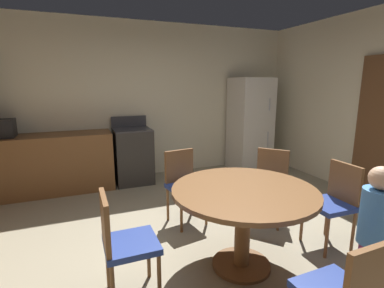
{
  "coord_description": "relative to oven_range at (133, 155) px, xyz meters",
  "views": [
    {
      "loc": [
        -1.12,
        -2.27,
        1.66
      ],
      "look_at": [
        0.25,
        1.18,
        0.87
      ],
      "focal_mm": 26.9,
      "sensor_mm": 36.0,
      "label": 1
    }
  ],
  "objects": [
    {
      "name": "refrigerator",
      "position": [
        2.25,
        -0.05,
        0.41
      ],
      "size": [
        0.68,
        0.68,
        1.76
      ],
      "color": "silver",
      "rests_on": "ground"
    },
    {
      "name": "chair_west",
      "position": [
        -0.58,
        -2.71,
        0.03
      ],
      "size": [
        0.4,
        0.4,
        0.87
      ],
      "rotation": [
        0.0,
        0.0,
        6.29
      ],
      "color": "brown",
      "rests_on": "ground"
    },
    {
      "name": "chair_north",
      "position": [
        0.31,
        -1.66,
        0.03
      ],
      "size": [
        0.46,
        0.46,
        0.87
      ],
      "rotation": [
        0.0,
        0.0,
        4.88
      ],
      "color": "brown",
      "rests_on": "ground"
    },
    {
      "name": "person_child",
      "position": [
        1.15,
        -3.44,
        0.11
      ],
      "size": [
        0.31,
        0.31,
        1.09
      ],
      "rotation": [
        0.0,
        0.0,
        8.58
      ],
      "color": "#8C337A",
      "rests_on": "ground"
    },
    {
      "name": "wall_back",
      "position": [
        0.31,
        0.4,
        0.88
      ],
      "size": [
        5.91,
        0.12,
        2.7
      ],
      "primitive_type": "cube",
      "color": "beige",
      "rests_on": "ground"
    },
    {
      "name": "dining_table",
      "position": [
        0.49,
        -2.71,
        0.14
      ],
      "size": [
        1.28,
        1.28,
        0.76
      ],
      "color": "brown",
      "rests_on": "ground"
    },
    {
      "name": "kitchen_counter",
      "position": [
        -1.35,
        -0.0,
        -0.02
      ],
      "size": [
        2.0,
        0.6,
        0.9
      ],
      "primitive_type": "cube",
      "color": "brown",
      "rests_on": "ground"
    },
    {
      "name": "chair_east",
      "position": [
        1.55,
        -2.73,
        0.03
      ],
      "size": [
        0.41,
        0.41,
        0.87
      ],
      "rotation": [
        0.0,
        0.0,
        3.12
      ],
      "color": "brown",
      "rests_on": "ground"
    },
    {
      "name": "ground_plane",
      "position": [
        0.31,
        -2.47,
        -0.47
      ],
      "size": [
        14.0,
        14.0,
        0.0
      ],
      "primitive_type": "plane",
      "color": "gray"
    },
    {
      "name": "chair_northeast",
      "position": [
        1.29,
        -2.01,
        0.03
      ],
      "size": [
        0.56,
        0.56,
        0.87
      ],
      "rotation": [
        0.0,
        0.0,
        3.86
      ],
      "color": "brown",
      "rests_on": "ground"
    },
    {
      "name": "oven_range",
      "position": [
        0.0,
        0.0,
        0.0
      ],
      "size": [
        0.6,
        0.6,
        1.1
      ],
      "color": "#2D2B28",
      "rests_on": "ground"
    }
  ]
}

